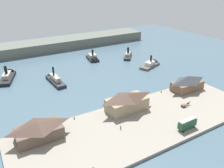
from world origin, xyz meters
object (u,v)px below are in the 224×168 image
at_px(pedestrian_near_cart, 121,127).
at_px(ferry_shed_east_terminal, 39,130).
at_px(horse_cart, 186,104).
at_px(ferry_shed_customs_shed, 127,102).
at_px(ferry_approaching_east, 54,79).
at_px(mooring_post_center_east, 161,92).
at_px(ferry_approaching_west, 8,76).
at_px(ferry_near_quay, 93,58).
at_px(street_tram, 187,123).
at_px(ferry_mid_harbor, 128,55).
at_px(mooring_post_west, 74,118).
at_px(ferry_shed_west_terminal, 187,83).
at_px(ferry_departing_north, 152,64).

bearing_deg(pedestrian_near_cart, ferry_shed_east_terminal, 159.69).
distance_m(horse_cart, pedestrian_near_cart, 36.56).
bearing_deg(ferry_shed_customs_shed, ferry_approaching_east, 109.59).
xyz_separation_m(mooring_post_center_east, ferry_approaching_west, (-67.15, 65.59, -0.11)).
distance_m(ferry_approaching_west, ferry_near_quay, 61.05).
xyz_separation_m(street_tram, ferry_near_quay, (6.93, 99.37, -2.22)).
bearing_deg(ferry_mid_harbor, ferry_near_quay, 168.18).
relative_size(ferry_shed_east_terminal, horse_cart, 3.14).
bearing_deg(mooring_post_center_east, pedestrian_near_cart, -155.57).
xyz_separation_m(ferry_shed_east_terminal, pedestrian_near_cart, (29.64, -10.97, -2.94)).
height_order(pedestrian_near_cart, ferry_approaching_east, ferry_approaching_east).
bearing_deg(mooring_post_west, ferry_shed_east_terminal, -161.50).
xyz_separation_m(mooring_post_center_east, ferry_near_quay, (-6.22, 69.36, -0.12)).
height_order(mooring_post_center_east, ferry_near_quay, ferry_near_quay).
relative_size(ferry_shed_west_terminal, ferry_mid_harbor, 0.99).
bearing_deg(street_tram, ferry_approaching_east, 112.25).
distance_m(horse_cart, ferry_approaching_east, 76.85).
height_order(street_tram, horse_cart, street_tram).
height_order(pedestrian_near_cart, ferry_near_quay, ferry_near_quay).
relative_size(ferry_approaching_east, ferry_near_quay, 1.34).
distance_m(street_tram, ferry_near_quay, 99.63).
bearing_deg(ferry_shed_east_terminal, street_tram, -24.80).
relative_size(ferry_shed_west_terminal, mooring_post_center_east, 19.64).
distance_m(ferry_shed_west_terminal, ferry_departing_north, 43.20).
xyz_separation_m(street_tram, ferry_approaching_east, (-31.02, 75.84, -2.15)).
distance_m(ferry_shed_west_terminal, ferry_near_quay, 76.78).
relative_size(street_tram, ferry_mid_harbor, 0.47).
relative_size(ferry_shed_east_terminal, ferry_approaching_west, 0.74).
xyz_separation_m(horse_cart, ferry_approaching_east, (-44.32, 62.78, -0.53)).
relative_size(ferry_shed_customs_shed, ferry_departing_north, 0.95).
distance_m(ferry_shed_east_terminal, mooring_post_west, 17.36).
distance_m(ferry_shed_customs_shed, ferry_approaching_east, 54.48).
relative_size(horse_cart, ferry_departing_north, 0.27).
relative_size(mooring_post_center_east, ferry_near_quay, 0.05).
bearing_deg(ferry_near_quay, ferry_approaching_east, -148.20).
xyz_separation_m(ferry_departing_north, ferry_near_quay, (-30.68, 32.10, 0.28)).
xyz_separation_m(ferry_shed_customs_shed, mooring_post_west, (-23.93, 5.21, -3.75)).
xyz_separation_m(ferry_shed_east_terminal, ferry_shed_west_terminal, (80.36, 1.04, 0.44)).
xyz_separation_m(ferry_shed_east_terminal, ferry_near_quay, (59.83, 74.93, -3.36)).
bearing_deg(ferry_approaching_east, ferry_shed_customs_shed, -70.41).
height_order(mooring_post_west, ferry_near_quay, ferry_near_quay).
bearing_deg(ferry_departing_north, mooring_post_west, -153.28).
height_order(horse_cart, ferry_near_quay, ferry_near_quay).
bearing_deg(ferry_shed_east_terminal, ferry_near_quay, 51.39).
height_order(ferry_shed_west_terminal, ferry_departing_north, ferry_shed_west_terminal).
height_order(mooring_post_west, ferry_approaching_west, ferry_approaching_west).
relative_size(ferry_shed_east_terminal, ferry_shed_customs_shed, 0.91).
bearing_deg(mooring_post_west, pedestrian_near_cart, -50.57).
distance_m(ferry_shed_customs_shed, ferry_approaching_west, 82.15).
relative_size(ferry_shed_customs_shed, street_tram, 2.29).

